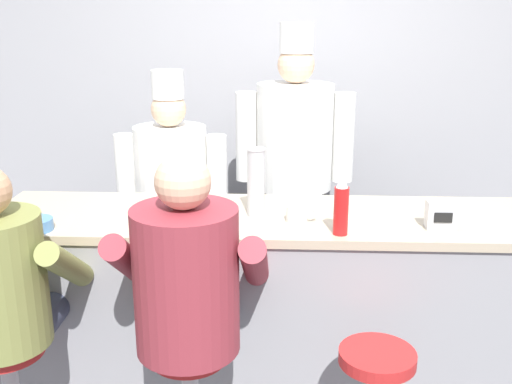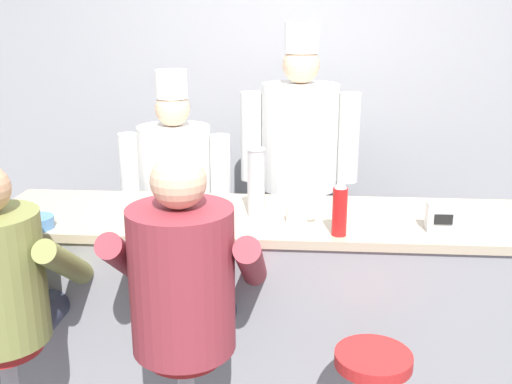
{
  "view_description": "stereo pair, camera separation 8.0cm",
  "coord_description": "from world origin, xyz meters",
  "px_view_note": "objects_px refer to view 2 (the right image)",
  "views": [
    {
      "loc": [
        -0.05,
        -2.34,
        1.91
      ],
      "look_at": [
        -0.17,
        0.3,
        1.13
      ],
      "focal_mm": 42.0,
      "sensor_mm": 36.0,
      "label": 1
    },
    {
      "loc": [
        0.03,
        -2.33,
        1.91
      ],
      "look_at": [
        -0.17,
        0.3,
        1.13
      ],
      "focal_mm": 42.0,
      "sensor_mm": 36.0,
      "label": 2
    }
  ],
  "objects_px": {
    "diner_seated_maroon": "(184,285)",
    "cook_in_whites_near": "(176,199)",
    "coffee_mug_white": "(298,214)",
    "ketchup_bottle_red": "(340,208)",
    "napkin_dispenser_chrome": "(442,217)",
    "cup_stack_steel": "(256,182)",
    "cook_in_whites_far": "(299,162)",
    "breakfast_plate": "(180,208)",
    "cereal_bowl": "(36,222)",
    "diner_seated_olive": "(1,285)"
  },
  "relations": [
    {
      "from": "coffee_mug_white",
      "to": "cook_in_whites_far",
      "type": "xyz_separation_m",
      "value": [
        -0.0,
        1.07,
        -0.02
      ]
    },
    {
      "from": "breakfast_plate",
      "to": "coffee_mug_white",
      "type": "xyz_separation_m",
      "value": [
        0.56,
        -0.12,
        0.02
      ]
    },
    {
      "from": "napkin_dispenser_chrome",
      "to": "diner_seated_olive",
      "type": "height_order",
      "value": "diner_seated_olive"
    },
    {
      "from": "ketchup_bottle_red",
      "to": "cook_in_whites_far",
      "type": "distance_m",
      "value": 1.25
    },
    {
      "from": "ketchup_bottle_red",
      "to": "napkin_dispenser_chrome",
      "type": "relative_size",
      "value": 2.0
    },
    {
      "from": "cereal_bowl",
      "to": "diner_seated_olive",
      "type": "relative_size",
      "value": 0.11
    },
    {
      "from": "diner_seated_maroon",
      "to": "coffee_mug_white",
      "type": "bearing_deg",
      "value": 47.88
    },
    {
      "from": "diner_seated_olive",
      "to": "napkin_dispenser_chrome",
      "type": "bearing_deg",
      "value": 13.16
    },
    {
      "from": "cook_in_whites_near",
      "to": "diner_seated_maroon",
      "type": "bearing_deg",
      "value": -76.78
    },
    {
      "from": "diner_seated_maroon",
      "to": "cook_in_whites_far",
      "type": "relative_size",
      "value": 0.77
    },
    {
      "from": "diner_seated_olive",
      "to": "cup_stack_steel",
      "type": "bearing_deg",
      "value": 30.22
    },
    {
      "from": "coffee_mug_white",
      "to": "ketchup_bottle_red",
      "type": "bearing_deg",
      "value": -41.02
    },
    {
      "from": "cup_stack_steel",
      "to": "diner_seated_maroon",
      "type": "distance_m",
      "value": 0.67
    },
    {
      "from": "coffee_mug_white",
      "to": "diner_seated_maroon",
      "type": "height_order",
      "value": "diner_seated_maroon"
    },
    {
      "from": "cereal_bowl",
      "to": "napkin_dispenser_chrome",
      "type": "bearing_deg",
      "value": 3.42
    },
    {
      "from": "breakfast_plate",
      "to": "napkin_dispenser_chrome",
      "type": "bearing_deg",
      "value": -8.45
    },
    {
      "from": "cup_stack_steel",
      "to": "cook_in_whites_far",
      "type": "relative_size",
      "value": 0.17
    },
    {
      "from": "coffee_mug_white",
      "to": "cook_in_whites_near",
      "type": "relative_size",
      "value": 0.09
    },
    {
      "from": "cup_stack_steel",
      "to": "napkin_dispenser_chrome",
      "type": "height_order",
      "value": "cup_stack_steel"
    },
    {
      "from": "napkin_dispenser_chrome",
      "to": "diner_seated_maroon",
      "type": "distance_m",
      "value": 1.15
    },
    {
      "from": "ketchup_bottle_red",
      "to": "cup_stack_steel",
      "type": "distance_m",
      "value": 0.45
    },
    {
      "from": "ketchup_bottle_red",
      "to": "diner_seated_olive",
      "type": "distance_m",
      "value": 1.41
    },
    {
      "from": "cup_stack_steel",
      "to": "coffee_mug_white",
      "type": "bearing_deg",
      "value": -23.88
    },
    {
      "from": "napkin_dispenser_chrome",
      "to": "cup_stack_steel",
      "type": "bearing_deg",
      "value": 169.77
    },
    {
      "from": "cook_in_whites_far",
      "to": "diner_seated_maroon",
      "type": "bearing_deg",
      "value": -105.54
    },
    {
      "from": "diner_seated_maroon",
      "to": "napkin_dispenser_chrome",
      "type": "bearing_deg",
      "value": 21.52
    },
    {
      "from": "napkin_dispenser_chrome",
      "to": "diner_seated_maroon",
      "type": "height_order",
      "value": "diner_seated_maroon"
    },
    {
      "from": "coffee_mug_white",
      "to": "cook_in_whites_near",
      "type": "bearing_deg",
      "value": 135.88
    },
    {
      "from": "breakfast_plate",
      "to": "cereal_bowl",
      "type": "height_order",
      "value": "cereal_bowl"
    },
    {
      "from": "diner_seated_maroon",
      "to": "cook_in_whites_near",
      "type": "height_order",
      "value": "cook_in_whites_near"
    },
    {
      "from": "cup_stack_steel",
      "to": "cook_in_whites_near",
      "type": "relative_size",
      "value": 0.2
    },
    {
      "from": "ketchup_bottle_red",
      "to": "diner_seated_olive",
      "type": "relative_size",
      "value": 0.19
    },
    {
      "from": "diner_seated_olive",
      "to": "diner_seated_maroon",
      "type": "bearing_deg",
      "value": 0.23
    },
    {
      "from": "cereal_bowl",
      "to": "diner_seated_maroon",
      "type": "distance_m",
      "value": 0.79
    },
    {
      "from": "diner_seated_maroon",
      "to": "cook_in_whites_near",
      "type": "xyz_separation_m",
      "value": [
        -0.27,
        1.16,
        -0.01
      ]
    },
    {
      "from": "breakfast_plate",
      "to": "napkin_dispenser_chrome",
      "type": "xyz_separation_m",
      "value": [
        1.19,
        -0.18,
        0.05
      ]
    },
    {
      "from": "ketchup_bottle_red",
      "to": "diner_seated_maroon",
      "type": "bearing_deg",
      "value": -152.01
    },
    {
      "from": "diner_seated_olive",
      "to": "ketchup_bottle_red",
      "type": "bearing_deg",
      "value": 13.64
    },
    {
      "from": "cereal_bowl",
      "to": "cook_in_whites_near",
      "type": "xyz_separation_m",
      "value": [
        0.44,
        0.85,
        -0.14
      ]
    },
    {
      "from": "napkin_dispenser_chrome",
      "to": "ketchup_bottle_red",
      "type": "bearing_deg",
      "value": -168.28
    },
    {
      "from": "breakfast_plate",
      "to": "coffee_mug_white",
      "type": "height_order",
      "value": "coffee_mug_white"
    },
    {
      "from": "napkin_dispenser_chrome",
      "to": "cook_in_whites_far",
      "type": "distance_m",
      "value": 1.3
    },
    {
      "from": "diner_seated_olive",
      "to": "cook_in_whites_far",
      "type": "relative_size",
      "value": 0.74
    },
    {
      "from": "coffee_mug_white",
      "to": "napkin_dispenser_chrome",
      "type": "distance_m",
      "value": 0.63
    },
    {
      "from": "breakfast_plate",
      "to": "napkin_dispenser_chrome",
      "type": "relative_size",
      "value": 1.86
    },
    {
      "from": "cereal_bowl",
      "to": "diner_seated_olive",
      "type": "distance_m",
      "value": 0.35
    },
    {
      "from": "cereal_bowl",
      "to": "coffee_mug_white",
      "type": "relative_size",
      "value": 1.08
    },
    {
      "from": "cereal_bowl",
      "to": "napkin_dispenser_chrome",
      "type": "distance_m",
      "value": 1.77
    },
    {
      "from": "diner_seated_olive",
      "to": "cook_in_whites_near",
      "type": "height_order",
      "value": "cook_in_whites_near"
    },
    {
      "from": "ketchup_bottle_red",
      "to": "cereal_bowl",
      "type": "height_order",
      "value": "ketchup_bottle_red"
    }
  ]
}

